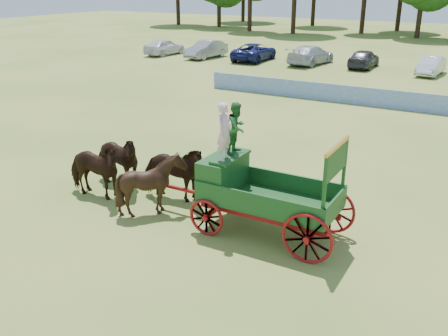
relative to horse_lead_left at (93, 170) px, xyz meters
The scene contains 8 objects.
ground 8.35m from the horse_lead_left, ahead, with size 160.00×160.00×0.00m, color #9F9448.
horse_lead_left is the anchor object (origin of this frame).
horse_lead_right 1.10m from the horse_lead_left, 90.00° to the left, with size 1.04×2.28×1.93m, color black.
horse_wheel_left 2.40m from the horse_lead_left, ahead, with size 1.56×1.75×1.93m, color black.
horse_wheel_right 2.64m from the horse_lead_left, 24.62° to the left, with size 1.04×2.28×1.93m, color black.
farm_dray 5.44m from the horse_lead_left, ahead, with size 6.00×2.00×3.76m.
sponsor_banner 18.83m from the horse_lead_left, 67.29° to the left, with size 26.00×0.08×1.05m, color #1C3D9B.
parked_cars 30.42m from the horse_lead_left, 76.34° to the left, with size 52.44×7.24×1.60m.
Camera 1 is at (3.03, -10.48, 6.85)m, focal length 40.00 mm.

